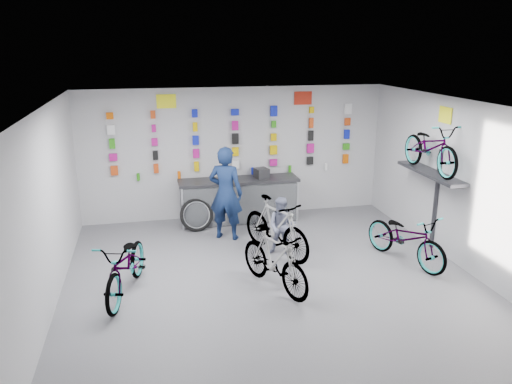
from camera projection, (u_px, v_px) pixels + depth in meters
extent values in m
plane|color=#515156|center=(279.00, 293.00, 8.17)|extent=(8.00, 8.00, 0.00)
plane|color=white|center=(282.00, 109.00, 7.31)|extent=(8.00, 8.00, 0.00)
plane|color=#AEAFB1|center=(235.00, 153.00, 11.48)|extent=(7.00, 0.00, 7.00)
plane|color=#AEAFB1|center=(411.00, 359.00, 3.99)|extent=(7.00, 0.00, 7.00)
plane|color=#AEAFB1|center=(40.00, 223.00, 7.01)|extent=(0.00, 8.00, 8.00)
plane|color=#AEAFB1|center=(479.00, 192.00, 8.46)|extent=(0.00, 8.00, 8.00)
cube|color=black|center=(239.00, 202.00, 11.36)|extent=(2.60, 0.60, 0.90)
cube|color=silver|center=(241.00, 205.00, 11.07)|extent=(2.60, 0.02, 0.90)
cube|color=silver|center=(183.00, 209.00, 10.80)|extent=(0.04, 0.04, 0.96)
cube|color=silver|center=(297.00, 201.00, 11.34)|extent=(0.04, 0.04, 0.96)
cube|color=black|center=(239.00, 180.00, 11.21)|extent=(2.70, 0.66, 0.06)
cube|color=#BD3C10|center=(114.00, 171.00, 10.93)|extent=(0.15, 0.06, 0.21)
cube|color=#BD3C10|center=(156.00, 168.00, 11.11)|extent=(0.11, 0.06, 0.20)
cube|color=#D2AA00|center=(197.00, 166.00, 11.30)|extent=(0.10, 0.06, 0.22)
cube|color=silver|center=(236.00, 164.00, 11.48)|extent=(0.16, 0.06, 0.19)
cube|color=#AB1076|center=(273.00, 162.00, 11.67)|extent=(0.17, 0.06, 0.15)
cube|color=black|center=(310.00, 161.00, 11.86)|extent=(0.15, 0.06, 0.18)
cube|color=#D15304|center=(346.00, 159.00, 12.04)|extent=(0.13, 0.06, 0.22)
cube|color=#AB1076|center=(113.00, 157.00, 10.84)|extent=(0.17, 0.06, 0.16)
cube|color=black|center=(155.00, 155.00, 11.03)|extent=(0.11, 0.06, 0.20)
cube|color=#AB1076|center=(196.00, 153.00, 11.21)|extent=(0.14, 0.06, 0.20)
cube|color=#D2AA00|center=(235.00, 152.00, 11.40)|extent=(0.14, 0.06, 0.20)
cube|color=#D2AA00|center=(274.00, 150.00, 11.58)|extent=(0.17, 0.06, 0.21)
cube|color=#AB1076|center=(310.00, 148.00, 11.77)|extent=(0.16, 0.06, 0.22)
cube|color=#298713|center=(346.00, 147.00, 11.96)|extent=(0.16, 0.06, 0.15)
cube|color=#298713|center=(112.00, 144.00, 10.75)|extent=(0.12, 0.06, 0.22)
cube|color=#AB1076|center=(155.00, 142.00, 10.94)|extent=(0.13, 0.06, 0.16)
cube|color=#0E1BAE|center=(196.00, 140.00, 11.13)|extent=(0.14, 0.06, 0.21)
cube|color=black|center=(235.00, 139.00, 11.31)|extent=(0.15, 0.06, 0.24)
cube|color=#D2AA00|center=(274.00, 137.00, 11.50)|extent=(0.13, 0.06, 0.16)
cube|color=black|center=(311.00, 136.00, 11.68)|extent=(0.12, 0.06, 0.24)
cube|color=#0E1BAE|center=(347.00, 134.00, 11.87)|extent=(0.13, 0.06, 0.22)
cube|color=silver|center=(111.00, 130.00, 10.67)|extent=(0.16, 0.06, 0.20)
cube|color=#AB1076|center=(154.00, 128.00, 10.85)|extent=(0.09, 0.06, 0.16)
cube|color=#D2AA00|center=(195.00, 127.00, 11.04)|extent=(0.10, 0.06, 0.20)
cube|color=#AB1076|center=(235.00, 125.00, 11.23)|extent=(0.14, 0.06, 0.21)
cube|color=#298713|center=(274.00, 124.00, 11.41)|extent=(0.10, 0.06, 0.16)
cube|color=#BD3C10|center=(311.00, 123.00, 11.60)|extent=(0.10, 0.06, 0.23)
cube|color=#BD3C10|center=(347.00, 122.00, 11.78)|extent=(0.14, 0.06, 0.17)
cube|color=#D15304|center=(110.00, 116.00, 10.58)|extent=(0.15, 0.06, 0.14)
cube|color=#BD3C10|center=(153.00, 115.00, 10.77)|extent=(0.10, 0.06, 0.17)
cube|color=#0E1BAE|center=(195.00, 113.00, 10.95)|extent=(0.12, 0.06, 0.18)
cube|color=#0E1BAE|center=(235.00, 112.00, 11.14)|extent=(0.17, 0.06, 0.14)
cube|color=#0E1BAE|center=(274.00, 111.00, 11.33)|extent=(0.15, 0.06, 0.24)
cube|color=#D2AA00|center=(312.00, 110.00, 11.51)|extent=(0.10, 0.06, 0.14)
cube|color=silver|center=(348.00, 109.00, 11.70)|extent=(0.16, 0.06, 0.24)
cylinder|color=#298713|center=(138.00, 177.00, 11.06)|extent=(0.07, 0.07, 0.16)
cylinder|color=#D15304|center=(179.00, 175.00, 11.24)|extent=(0.07, 0.07, 0.16)
cylinder|color=#0E1BAE|center=(253.00, 171.00, 11.60)|extent=(0.07, 0.07, 0.16)
cylinder|color=#298713|center=(290.00, 169.00, 11.78)|extent=(0.07, 0.07, 0.16)
cylinder|color=silver|center=(326.00, 167.00, 11.97)|extent=(0.07, 0.07, 0.16)
cube|color=#333338|center=(431.00, 173.00, 9.53)|extent=(0.38, 1.90, 0.06)
cube|color=#333338|center=(436.00, 200.00, 9.72)|extent=(0.04, 0.10, 2.00)
cube|color=#F7F61B|center=(166.00, 101.00, 10.80)|extent=(0.42, 0.02, 0.30)
cube|color=#B62715|center=(303.00, 98.00, 11.44)|extent=(0.42, 0.02, 0.30)
cube|color=#F7F61B|center=(445.00, 115.00, 9.25)|extent=(0.02, 0.40, 0.30)
imported|color=gray|center=(126.00, 266.00, 8.00)|extent=(1.14, 2.02, 1.01)
imported|color=gray|center=(274.00, 260.00, 8.18)|extent=(1.13, 1.78, 1.04)
imported|color=gray|center=(406.00, 237.00, 9.20)|extent=(1.23, 1.98, 0.98)
imported|color=gray|center=(276.00, 227.00, 9.53)|extent=(1.28, 1.91, 1.12)
imported|color=gray|center=(431.00, 147.00, 9.37)|extent=(0.63, 1.80, 0.95)
imported|color=#101F44|center=(226.00, 193.00, 10.22)|extent=(0.85, 0.74, 1.95)
imported|color=slate|center=(282.00, 227.00, 9.49)|extent=(0.69, 0.63, 1.15)
torus|color=black|center=(197.00, 215.00, 10.82)|extent=(0.76, 0.37, 0.72)
torus|color=silver|center=(197.00, 215.00, 10.82)|extent=(0.62, 0.27, 0.58)
cube|color=black|center=(261.00, 173.00, 11.28)|extent=(0.34, 0.36, 0.22)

